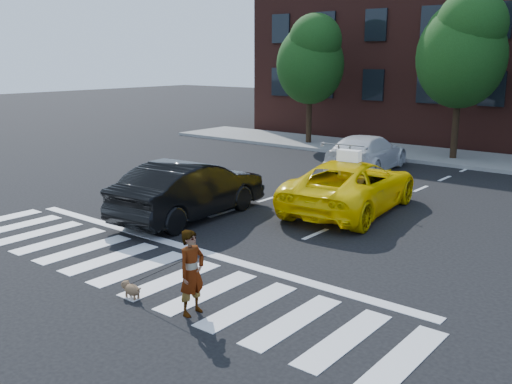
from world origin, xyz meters
TOP-DOWN VIEW (x-y plane):
  - ground at (0.00, 0.00)m, footprint 120.00×120.00m
  - crosswalk at (0.00, 0.00)m, footprint 13.00×2.40m
  - stop_line at (0.00, 1.60)m, footprint 12.00×0.30m
  - sidewalk_far at (0.00, 17.50)m, footprint 30.00×4.00m
  - building at (0.00, 25.00)m, footprint 26.00×10.00m
  - tree_left at (-6.97, 17.00)m, footprint 3.39×3.38m
  - tree_mid at (0.53, 17.00)m, footprint 3.69×3.69m
  - taxi at (1.13, 7.00)m, footprint 3.10×5.65m
  - black_sedan at (-2.00, 3.53)m, footprint 2.09×5.04m
  - white_suv at (-1.40, 12.68)m, footprint 2.61×5.17m
  - woman at (2.44, -0.84)m, footprint 0.37×0.56m
  - dog at (1.06, -1.09)m, footprint 0.53×0.21m
  - taxi_sign at (1.13, 6.80)m, footprint 0.68×0.35m

SIDE VIEW (x-z plane):
  - ground at x=0.00m, z-range 0.00..0.00m
  - crosswalk at x=0.00m, z-range 0.00..0.01m
  - stop_line at x=0.00m, z-range 0.00..0.01m
  - sidewalk_far at x=0.00m, z-range 0.00..0.15m
  - dog at x=1.06m, z-range 0.03..0.33m
  - white_suv at x=-1.40m, z-range 0.00..1.44m
  - taxi at x=1.13m, z-range 0.00..1.50m
  - woman at x=2.44m, z-range 0.00..1.53m
  - black_sedan at x=-2.00m, z-range 0.00..1.62m
  - taxi_sign at x=1.13m, z-range 1.50..1.82m
  - tree_left at x=-6.97m, z-range 1.19..7.69m
  - tree_mid at x=0.53m, z-range 1.30..8.40m
  - building at x=0.00m, z-range 0.00..12.00m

